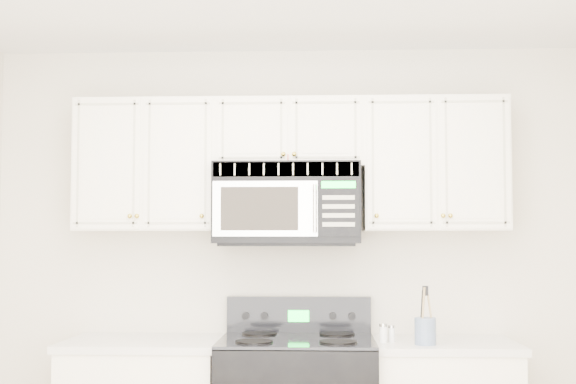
{
  "coord_description": "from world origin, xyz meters",
  "views": [
    {
      "loc": [
        0.18,
        -2.98,
        1.47
      ],
      "look_at": [
        0.0,
        1.3,
        1.73
      ],
      "focal_mm": 50.0,
      "sensor_mm": 36.0,
      "label": 1
    }
  ],
  "objects": [
    {
      "name": "shaker_pepper",
      "position": [
        0.51,
        1.35,
        0.97
      ],
      "size": [
        0.04,
        0.04,
        0.1
      ],
      "color": "white",
      "rests_on": "base_cabinet_right"
    },
    {
      "name": "upper_cabinets",
      "position": [
        -0.0,
        1.58,
        1.93
      ],
      "size": [
        2.44,
        0.37,
        0.75
      ],
      "color": "silver",
      "rests_on": "ground"
    },
    {
      "name": "shaker_salt",
      "position": [
        0.56,
        1.39,
        0.96
      ],
      "size": [
        0.04,
        0.04,
        0.09
      ],
      "color": "white",
      "rests_on": "base_cabinet_right"
    },
    {
      "name": "microwave",
      "position": [
        -0.01,
        1.54,
        1.68
      ],
      "size": [
        0.82,
        0.46,
        0.45
      ],
      "color": "black",
      "rests_on": "ground"
    },
    {
      "name": "utensil_crock",
      "position": [
        0.72,
        1.28,
        0.99
      ],
      "size": [
        0.11,
        0.11,
        0.3
      ],
      "color": "slate",
      "rests_on": "base_cabinet_right"
    },
    {
      "name": "room",
      "position": [
        0.0,
        0.0,
        1.3
      ],
      "size": [
        3.51,
        3.51,
        2.61
      ],
      "color": "#93784B",
      "rests_on": "ground"
    }
  ]
}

